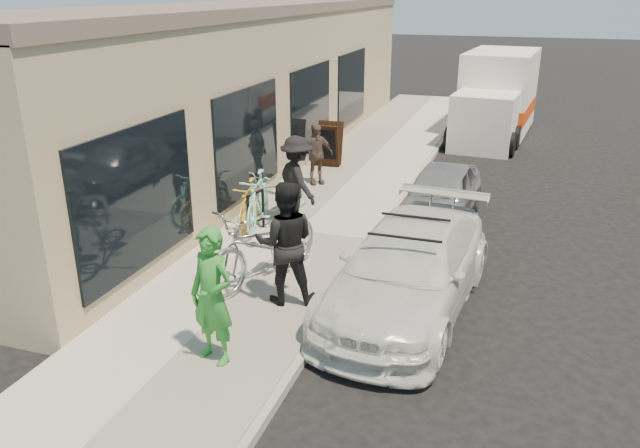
# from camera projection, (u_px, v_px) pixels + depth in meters

# --- Properties ---
(ground) EXTENTS (120.00, 120.00, 0.00)m
(ground) POSITION_uv_depth(u_px,v_px,m) (357.00, 328.00, 9.00)
(ground) COLOR black
(ground) RESTS_ON ground
(sidewalk) EXTENTS (3.00, 34.00, 0.15)m
(sidewalk) POSITION_uv_depth(u_px,v_px,m) (299.00, 234.00, 12.22)
(sidewalk) COLOR #B6B2A4
(sidewalk) RESTS_ON ground
(curb) EXTENTS (0.12, 34.00, 0.13)m
(curb) POSITION_uv_depth(u_px,v_px,m) (376.00, 244.00, 11.77)
(curb) COLOR gray
(curb) RESTS_ON ground
(storefront) EXTENTS (3.60, 20.00, 4.22)m
(storefront) POSITION_uv_depth(u_px,v_px,m) (249.00, 85.00, 16.87)
(storefront) COLOR tan
(storefront) RESTS_ON ground
(bike_rack) EXTENTS (0.14, 0.56, 0.80)m
(bike_rack) POSITION_uv_depth(u_px,v_px,m) (256.00, 208.00, 11.99)
(bike_rack) COLOR black
(bike_rack) RESTS_ON sidewalk
(sandwich_board) EXTENTS (0.71, 0.72, 1.13)m
(sandwich_board) POSITION_uv_depth(u_px,v_px,m) (328.00, 144.00, 16.41)
(sandwich_board) COLOR black
(sandwich_board) RESTS_ON sidewalk
(sedan_white) EXTENTS (2.26, 4.71, 1.36)m
(sedan_white) POSITION_uv_depth(u_px,v_px,m) (409.00, 269.00, 9.32)
(sedan_white) COLOR silver
(sedan_white) RESTS_ON ground
(sedan_silver) EXTENTS (1.58, 3.51, 1.17)m
(sedan_silver) POSITION_uv_depth(u_px,v_px,m) (441.00, 194.00, 12.92)
(sedan_silver) COLOR #959499
(sedan_silver) RESTS_ON ground
(moving_truck) EXTENTS (2.51, 5.61, 2.68)m
(moving_truck) POSITION_uv_depth(u_px,v_px,m) (496.00, 100.00, 20.26)
(moving_truck) COLOR white
(moving_truck) RESTS_ON ground
(tandem_bike) EXTENTS (1.65, 2.61, 1.29)m
(tandem_bike) POSITION_uv_depth(u_px,v_px,m) (264.00, 244.00, 9.87)
(tandem_bike) COLOR silver
(tandem_bike) RESTS_ON sidewalk
(woman_rider) EXTENTS (0.75, 0.60, 1.78)m
(woman_rider) POSITION_uv_depth(u_px,v_px,m) (212.00, 296.00, 7.66)
(woman_rider) COLOR #2E8B30
(woman_rider) RESTS_ON sidewalk
(man_standing) EXTENTS (1.10, 0.97, 1.88)m
(man_standing) POSITION_uv_depth(u_px,v_px,m) (285.00, 243.00, 9.14)
(man_standing) COLOR black
(man_standing) RESTS_ON sidewalk
(cruiser_bike_a) EXTENTS (0.85, 1.88, 1.09)m
(cruiser_bike_a) POSITION_uv_depth(u_px,v_px,m) (258.00, 201.00, 12.17)
(cruiser_bike_a) COLOR #9AE5D7
(cruiser_bike_a) RESTS_ON sidewalk
(cruiser_bike_b) EXTENTS (1.37, 1.90, 0.95)m
(cruiser_bike_b) POSITION_uv_depth(u_px,v_px,m) (278.00, 192.00, 12.91)
(cruiser_bike_b) COLOR #9AE5D7
(cruiser_bike_b) RESTS_ON sidewalk
(cruiser_bike_c) EXTENTS (0.70, 1.62, 0.94)m
(cruiser_bike_c) POSITION_uv_depth(u_px,v_px,m) (249.00, 205.00, 12.17)
(cruiser_bike_c) COLOR gold
(cruiser_bike_c) RESTS_ON sidewalk
(bystander_a) EXTENTS (1.31, 1.26, 1.79)m
(bystander_a) POSITION_uv_depth(u_px,v_px,m) (297.00, 181.00, 12.21)
(bystander_a) COLOR black
(bystander_a) RESTS_ON sidewalk
(bystander_b) EXTENTS (0.89, 0.81, 1.45)m
(bystander_b) POSITION_uv_depth(u_px,v_px,m) (316.00, 154.00, 14.85)
(bystander_b) COLOR brown
(bystander_b) RESTS_ON sidewalk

